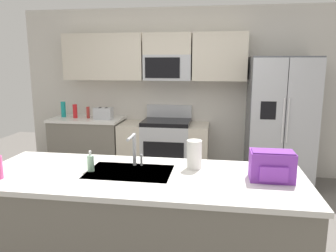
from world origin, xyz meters
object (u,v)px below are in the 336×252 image
Objects in this scene: bottle_red at (75,111)px; paper_towel_roll at (194,154)px; pepper_mill at (88,112)px; range_oven at (164,149)px; soap_dispenser at (91,163)px; refrigerator at (280,122)px; toaster at (103,113)px; sink_faucet at (134,147)px; backpack at (272,165)px; bottle_teal at (63,109)px.

paper_towel_roll reaches higher than bottle_red.
pepper_mill is 0.84× the size of bottle_red.
range_oven is 5.67× the size of paper_towel_roll.
refrigerator is at bearing 51.12° from soap_dispenser.
range_oven is 2.38m from paper_towel_roll.
refrigerator reaches higher than soap_dispenser.
soap_dispenser is at bearing -72.51° from toaster.
refrigerator is 8.54× the size of bottle_red.
pepper_mill is at bearing 169.49° from toaster.
sink_faucet is at bearing -125.88° from refrigerator.
backpack is at bearing -44.66° from pepper_mill.
toaster is 1.17× the size of paper_towel_roll.
bottle_teal is at bearing 135.12° from paper_towel_roll.
bottle_red is 2.72m from sink_faucet.
pepper_mill is 0.76× the size of paper_towel_roll.
bottle_red is (0.23, -0.06, -0.02)m from bottle_teal.
range_oven is 4.86× the size of toaster.
toaster is 1.54× the size of pepper_mill.
bottle_teal is (-1.66, 0.05, 0.58)m from range_oven.
sink_faucet is 0.51m from paper_towel_roll.
bottle_teal is at bearing 173.57° from pepper_mill.
pepper_mill is 0.74× the size of bottle_teal.
paper_towel_roll is (2.05, -2.21, 0.01)m from bottle_red.
range_oven is at bearing 92.96° from sink_faucet.
refrigerator is 3.02m from soap_dispenser.
sink_faucet is at bearing -55.25° from bottle_red.
bottle_red is 0.77× the size of sink_faucet.
backpack reaches higher than toaster.
toaster is 0.27m from pepper_mill.
bottle_teal is at bearing 120.52° from soap_dispenser.
soap_dispenser is (1.46, -2.47, -0.06)m from bottle_teal.
range_oven is 1.54m from bottle_red.
refrigerator is at bearing -1.37° from pepper_mill.
paper_towel_roll is 0.75× the size of backpack.
bottle_teal reaches higher than paper_towel_roll.
range_oven is 4.82× the size of sink_faucet.
paper_towel_roll is at bearing 162.67° from backpack.
bottle_red is (-0.21, -0.01, 0.02)m from pepper_mill.
refrigerator is at bearing 78.56° from backpack.
bottle_teal reaches higher than bottle_red.
sink_faucet reaches higher than backpack.
refrigerator reaches higher than bottle_teal.
bottle_red is at bearing 137.85° from backpack.
backpack is (0.59, -0.19, -0.00)m from paper_towel_roll.
paper_towel_roll is at bearing -50.34° from pepper_mill.
soap_dispenser is at bearing -166.69° from paper_towel_roll.
toaster is 0.48m from bottle_red.
pepper_mill is at bearing 2.98° from bottle_red.
range_oven reaches higher than soap_dispenser.
bottle_teal is 1.45× the size of soap_dispenser.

